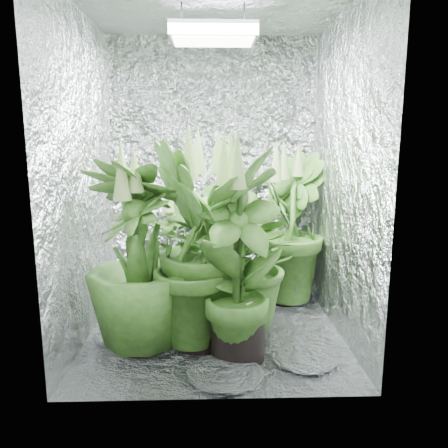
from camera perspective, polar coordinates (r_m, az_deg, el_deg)
ground at (r=2.96m, az=-1.25°, el=-13.48°), size 1.60×1.60×0.00m
walls at (r=2.70m, az=-1.34°, el=6.21°), size 1.62×1.62×2.00m
ceiling at (r=2.81m, az=-1.44°, el=27.01°), size 1.60×1.60×0.01m
grow_lamp at (r=2.76m, az=-1.42°, el=23.54°), size 0.50×0.30×0.22m
plant_a at (r=3.22m, az=-5.33°, el=-3.17°), size 0.84×0.84×0.94m
plant_b at (r=3.02m, az=2.15°, el=-3.14°), size 0.72×0.72×1.07m
plant_c at (r=3.32m, az=8.44°, el=-0.69°), size 0.64×0.64×1.22m
plant_d at (r=2.58m, az=-11.01°, el=-4.26°), size 0.78×0.78×1.20m
plant_e at (r=2.73m, az=1.93°, el=-5.02°), size 1.12×1.12×1.00m
plant_f at (r=2.39m, az=1.89°, el=-4.39°), size 0.85×0.85×1.27m
plant_g at (r=2.55m, az=-3.25°, el=-3.00°), size 0.77×0.77×1.30m
circulation_fan at (r=3.35m, az=9.22°, el=-7.99°), size 0.14×0.30×0.34m
plant_label at (r=2.46m, az=3.45°, el=-11.09°), size 0.05×0.05×0.08m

